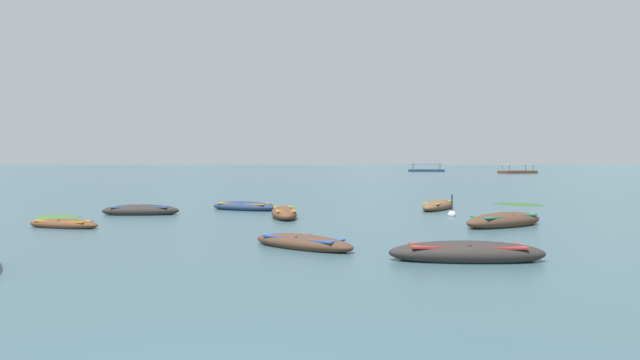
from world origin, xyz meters
name	(u,v)px	position (x,y,z in m)	size (l,w,h in m)	color
ground_plane	(289,164)	(0.00, 1500.00, 0.00)	(6000.00, 6000.00, 0.00)	#385660
mountain_1	(195,140)	(-409.78, 2341.84, 103.69)	(584.48, 584.48, 207.37)	slate
mountain_2	(377,134)	(342.73, 2044.83, 117.90)	(690.41, 690.41, 235.79)	slate
mountain_3	(613,112)	(1417.48, 2239.11, 229.13)	(1202.17, 1202.17, 458.25)	slate
rowboat_0	(303,243)	(1.54, 11.35, 0.16)	(3.37, 3.03, 0.51)	#4C3323
rowboat_2	(141,211)	(-6.10, 22.00, 0.20)	(3.73, 1.11, 0.64)	#2D2826
rowboat_3	(244,207)	(-1.27, 24.38, 0.18)	(4.05, 2.92, 0.59)	navy
rowboat_4	(467,253)	(5.70, 9.05, 0.20)	(4.10, 1.53, 0.65)	#2D2826
rowboat_5	(504,221)	(9.71, 16.33, 0.22)	(4.19, 3.05, 0.70)	#4C3323
rowboat_6	(63,224)	(-7.65, 16.88, 0.14)	(3.25, 1.86, 0.44)	brown
rowboat_7	(438,206)	(9.30, 24.26, 0.20)	(3.27, 4.31, 0.64)	brown
rowboat_9	(284,213)	(0.90, 20.31, 0.20)	(1.47, 3.94, 0.65)	brown
ferry_0	(426,170)	(42.38, 152.92, 0.45)	(10.93, 5.57, 2.54)	navy
ferry_1	(518,172)	(57.53, 123.43, 0.45)	(10.59, 6.67, 2.54)	brown
mooring_buoy	(452,214)	(8.85, 20.38, 0.10)	(0.38, 0.38, 1.15)	silver
weed_patch_0	(58,217)	(-9.59, 20.99, 0.00)	(1.75, 2.68, 0.14)	#38662D
weed_patch_2	(518,205)	(15.12, 27.22, 0.00)	(3.24, 2.26, 0.14)	#2D5628
weed_patch_5	(282,207)	(0.76, 26.19, 0.00)	(1.92, 1.47, 0.14)	#477033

